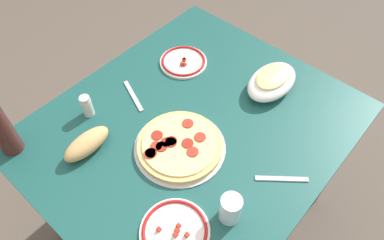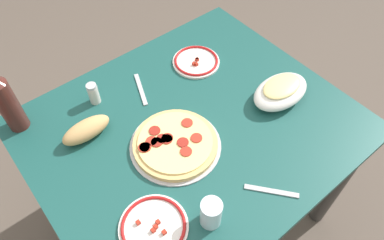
% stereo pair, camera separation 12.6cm
% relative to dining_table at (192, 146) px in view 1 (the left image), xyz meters
% --- Properties ---
extents(ground_plane, '(8.00, 8.00, 0.00)m').
position_rel_dining_table_xyz_m(ground_plane, '(0.00, 0.00, -0.63)').
color(ground_plane, brown).
rests_on(ground_plane, ground).
extents(dining_table, '(1.11, 0.95, 0.76)m').
position_rel_dining_table_xyz_m(dining_table, '(0.00, 0.00, 0.00)').
color(dining_table, '#194C47').
rests_on(dining_table, ground).
extents(pepperoni_pizza, '(0.31, 0.31, 0.03)m').
position_rel_dining_table_xyz_m(pepperoni_pizza, '(-0.10, -0.03, 0.15)').
color(pepperoni_pizza, '#B7B7BC').
rests_on(pepperoni_pizza, dining_table).
extents(baked_pasta_dish, '(0.24, 0.15, 0.08)m').
position_rel_dining_table_xyz_m(baked_pasta_dish, '(0.34, -0.11, 0.17)').
color(baked_pasta_dish, white).
rests_on(baked_pasta_dish, dining_table).
extents(water_glass, '(0.06, 0.06, 0.10)m').
position_rel_dining_table_xyz_m(water_glass, '(-0.18, -0.31, 0.18)').
color(water_glass, silver).
rests_on(water_glass, dining_table).
extents(side_plate_near, '(0.21, 0.21, 0.02)m').
position_rel_dining_table_xyz_m(side_plate_near, '(-0.33, -0.22, 0.14)').
color(side_plate_near, white).
rests_on(side_plate_near, dining_table).
extents(side_plate_far, '(0.19, 0.19, 0.02)m').
position_rel_dining_table_xyz_m(side_plate_far, '(0.22, 0.24, 0.14)').
color(side_plate_far, white).
rests_on(side_plate_far, dining_table).
extents(bread_loaf, '(0.18, 0.07, 0.07)m').
position_rel_dining_table_xyz_m(bread_loaf, '(-0.31, 0.19, 0.17)').
color(bread_loaf, tan).
rests_on(bread_loaf, dining_table).
extents(spice_shaker, '(0.04, 0.04, 0.09)m').
position_rel_dining_table_xyz_m(spice_shaker, '(-0.21, 0.32, 0.18)').
color(spice_shaker, silver).
rests_on(spice_shaker, dining_table).
extents(fork_left, '(0.08, 0.16, 0.00)m').
position_rel_dining_table_xyz_m(fork_left, '(-0.04, 0.26, 0.14)').
color(fork_left, '#B7B7BC').
rests_on(fork_left, dining_table).
extents(fork_right, '(0.12, 0.14, 0.00)m').
position_rel_dining_table_xyz_m(fork_right, '(0.03, -0.36, 0.14)').
color(fork_right, '#B7B7BC').
rests_on(fork_right, dining_table).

